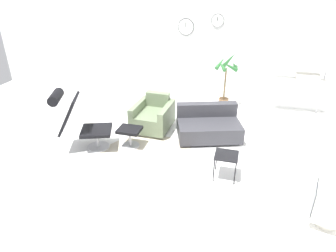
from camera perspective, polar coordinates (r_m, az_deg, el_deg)
name	(u,v)px	position (r m, az deg, el deg)	size (l,w,h in m)	color
ground_plane	(164,155)	(5.73, -0.76, -5.63)	(12.00, 12.00, 0.00)	white
wall_back	(197,47)	(7.98, 5.46, 14.69)	(12.00, 0.09, 2.80)	white
round_rug	(147,160)	(5.62, -4.06, -6.40)	(1.92, 1.92, 0.01)	#BCB29E
lounge_chair	(76,117)	(5.90, -17.09, 1.67)	(1.15, 0.85, 1.19)	#BCBCC1
ottoman	(130,133)	(5.94, -7.31, -1.40)	(0.44, 0.38, 0.39)	#BCBCC1
armchair_red	(153,117)	(6.60, -2.84, 1.74)	(0.81, 0.95, 0.73)	silver
couch_low	(208,126)	(6.31, 7.67, -0.07)	(1.47, 1.20, 0.66)	black
side_table	(226,158)	(5.05, 11.04, -5.92)	(0.38, 0.38, 0.44)	black
crt_television	(330,205)	(4.68, 28.53, -13.02)	(0.51, 0.56, 0.60)	beige
potted_plant	(225,82)	(7.60, 10.89, 8.17)	(0.58, 0.58, 1.44)	brown
shelf_unit	(307,71)	(7.78, 24.98, 9.52)	(1.19, 0.28, 1.77)	#BCBCC1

